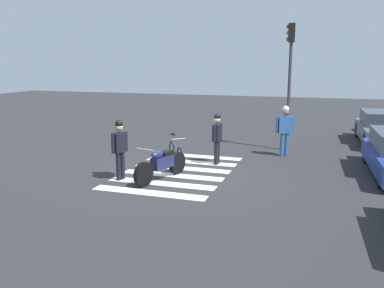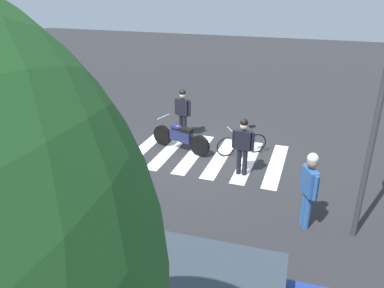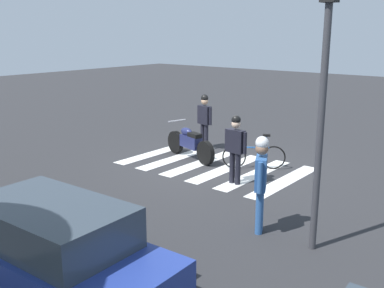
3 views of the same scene
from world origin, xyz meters
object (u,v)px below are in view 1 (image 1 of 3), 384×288
at_px(pedestrian_bystander, 285,127).
at_px(officer_by_motorcycle, 120,145).
at_px(police_motorcycle, 161,164).
at_px(leaning_bicycle, 175,152).
at_px(officer_on_foot, 217,135).
at_px(car_grey_coupe, 382,128).
at_px(traffic_light_pole, 290,68).

bearing_deg(pedestrian_bystander, officer_by_motorcycle, -43.04).
bearing_deg(officer_by_motorcycle, pedestrian_bystander, 136.96).
height_order(officer_by_motorcycle, pedestrian_bystander, pedestrian_bystander).
bearing_deg(police_motorcycle, leaning_bicycle, -171.27).
height_order(officer_on_foot, pedestrian_bystander, pedestrian_bystander).
relative_size(car_grey_coupe, traffic_light_pole, 0.89).
bearing_deg(pedestrian_bystander, police_motorcycle, -36.40).
bearing_deg(officer_by_motorcycle, officer_on_foot, 140.07).
bearing_deg(police_motorcycle, traffic_light_pole, 149.69).
relative_size(officer_on_foot, car_grey_coupe, 0.41).
bearing_deg(officer_on_foot, car_grey_coupe, 134.51).
distance_m(police_motorcycle, car_grey_coupe, 10.63).
height_order(pedestrian_bystander, car_grey_coupe, pedestrian_bystander).
xyz_separation_m(leaning_bicycle, car_grey_coupe, (-6.02, 7.23, 0.28)).
bearing_deg(police_motorcycle, officer_by_motorcycle, -73.35).
bearing_deg(leaning_bicycle, officer_on_foot, 101.84).
height_order(leaning_bicycle, officer_on_foot, officer_on_foot).
relative_size(police_motorcycle, officer_by_motorcycle, 1.24).
height_order(police_motorcycle, pedestrian_bystander, pedestrian_bystander).
bearing_deg(car_grey_coupe, pedestrian_bystander, -44.76).
bearing_deg(officer_on_foot, pedestrian_bystander, 133.12).
height_order(car_grey_coupe, traffic_light_pole, traffic_light_pole).
distance_m(officer_by_motorcycle, pedestrian_bystander, 6.33).
distance_m(leaning_bicycle, officer_by_motorcycle, 2.63).
xyz_separation_m(officer_by_motorcycle, traffic_light_pole, (-5.72, 4.30, 2.18)).
distance_m(officer_on_foot, traffic_light_pole, 4.28).
xyz_separation_m(car_grey_coupe, traffic_light_pole, (2.70, -3.77, 2.57)).
bearing_deg(police_motorcycle, car_grey_coupe, 139.41).
height_order(officer_by_motorcycle, car_grey_coupe, officer_by_motorcycle).
bearing_deg(traffic_light_pole, police_motorcycle, -30.31).
distance_m(car_grey_coupe, traffic_light_pole, 5.30).
xyz_separation_m(leaning_bicycle, officer_on_foot, (-0.29, 1.40, 0.64)).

